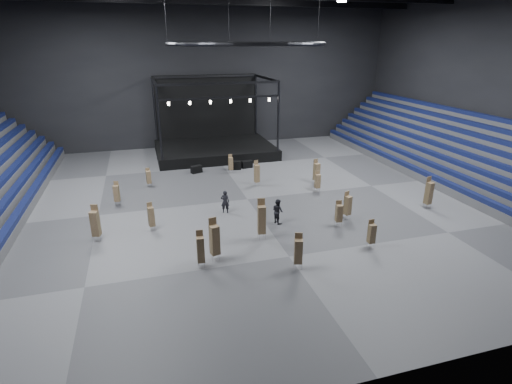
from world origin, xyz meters
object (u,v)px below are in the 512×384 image
object	(u,v)px
chair_stack_0	(151,216)
chair_stack_14	(372,233)
stage	(213,142)
chair_stack_12	(262,219)
chair_stack_3	(429,193)
chair_stack_11	(117,193)
chair_stack_8	(201,249)
chair_stack_2	(95,223)
chair_stack_5	(149,177)
chair_stack_9	(317,181)
chair_stack_6	(257,173)
chair_stack_4	(298,251)
chair_stack_13	(214,239)
chair_stack_1	(339,213)
flight_case_left	(196,169)
flight_case_right	(247,164)
flight_case_mid	(235,165)
chair_stack_7	(231,163)
chair_stack_15	(317,171)
crew_member	(278,211)
chair_stack_10	(348,205)

from	to	relation	value
chair_stack_0	chair_stack_14	xyz separation A→B (m)	(14.20, -6.87, -0.06)
stage	chair_stack_12	distance (m)	23.81
chair_stack_3	chair_stack_11	size ratio (longest dim) A/B	1.30
chair_stack_0	chair_stack_8	size ratio (longest dim) A/B	0.88
chair_stack_2	chair_stack_14	bearing A→B (deg)	-2.56
chair_stack_5	chair_stack_11	xyz separation A→B (m)	(-2.78, -4.01, 0.11)
chair_stack_9	chair_stack_6	bearing A→B (deg)	149.92
chair_stack_4	chair_stack_13	bearing A→B (deg)	170.80
chair_stack_1	chair_stack_13	xyz separation A→B (m)	(-9.95, -2.38, 0.40)
flight_case_left	chair_stack_6	size ratio (longest dim) A/B	0.46
chair_stack_9	chair_stack_12	world-z (taller)	chair_stack_12
flight_case_right	chair_stack_8	xyz separation A→B (m)	(-8.11, -19.29, 0.87)
chair_stack_6	chair_stack_14	size ratio (longest dim) A/B	1.24
chair_stack_1	chair_stack_13	world-z (taller)	chair_stack_13
chair_stack_13	chair_stack_14	xyz separation A→B (m)	(10.50, -1.28, -0.42)
flight_case_mid	chair_stack_2	world-z (taller)	chair_stack_2
flight_case_right	chair_stack_13	bearing A→B (deg)	-110.84
chair_stack_7	chair_stack_11	size ratio (longest dim) A/B	0.95
flight_case_right	chair_stack_4	world-z (taller)	chair_stack_4
chair_stack_3	chair_stack_11	bearing A→B (deg)	151.24
chair_stack_15	flight_case_mid	bearing A→B (deg)	117.65
chair_stack_6	chair_stack_2	bearing A→B (deg)	-162.67
flight_case_right	stage	bearing A→B (deg)	108.71
chair_stack_6	chair_stack_12	bearing A→B (deg)	-116.68
chair_stack_5	chair_stack_7	size ratio (longest dim) A/B	0.93
chair_stack_2	chair_stack_13	size ratio (longest dim) A/B	0.93
chair_stack_3	crew_member	world-z (taller)	chair_stack_3
chair_stack_7	chair_stack_12	world-z (taller)	chair_stack_12
chair_stack_11	chair_stack_7	bearing A→B (deg)	43.03
chair_stack_0	chair_stack_8	distance (m)	6.74
chair_stack_12	chair_stack_9	bearing A→B (deg)	53.14
chair_stack_0	chair_stack_12	size ratio (longest dim) A/B	0.72
chair_stack_2	chair_stack_8	world-z (taller)	chair_stack_2
flight_case_right	chair_stack_5	world-z (taller)	chair_stack_5
chair_stack_6	chair_stack_8	xyz separation A→B (m)	(-7.53, -13.41, -0.01)
chair_stack_1	chair_stack_6	bearing A→B (deg)	116.15
chair_stack_1	crew_member	size ratio (longest dim) A/B	1.05
chair_stack_10	chair_stack_8	bearing A→B (deg)	-179.43
chair_stack_6	chair_stack_8	size ratio (longest dim) A/B	1.01
chair_stack_14	chair_stack_15	distance (m)	13.02
chair_stack_11	crew_member	world-z (taller)	chair_stack_11
chair_stack_2	chair_stack_15	size ratio (longest dim) A/B	1.07
chair_stack_13	chair_stack_15	distance (m)	16.89
flight_case_left	chair_stack_4	size ratio (longest dim) A/B	0.49
chair_stack_5	crew_member	bearing A→B (deg)	-59.89
chair_stack_6	crew_member	xyz separation A→B (m)	(-0.84, -8.61, -0.30)
chair_stack_2	chair_stack_10	world-z (taller)	chair_stack_2
chair_stack_13	chair_stack_15	world-z (taller)	chair_stack_13
flight_case_right	chair_stack_8	size ratio (longest dim) A/B	0.48
chair_stack_7	crew_member	distance (m)	13.24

